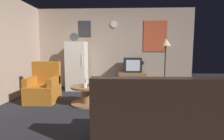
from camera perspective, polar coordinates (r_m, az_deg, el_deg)
ground_plane at (r=3.64m, az=-0.86°, el=-13.46°), size 12.00×12.00×0.00m
wall_with_art at (r=5.87m, az=0.60°, el=7.12°), size 5.20×0.12×2.60m
fridge at (r=5.58m, az=-11.42°, el=1.36°), size 0.60×0.62×1.77m
tv_stand at (r=5.53m, az=6.55°, el=-3.51°), size 0.84×0.53×0.57m
crt_tv at (r=5.47m, az=6.68°, el=1.71°), size 0.54×0.51×0.44m
standing_lamp at (r=5.48m, az=17.20°, el=7.42°), size 0.32×0.32×1.59m
coffee_table at (r=4.08m, az=-8.27°, el=-8.14°), size 0.72×0.72×0.43m
wine_glass at (r=4.06m, az=-8.45°, el=-4.04°), size 0.05×0.05×0.15m
mug_ceramic_white at (r=3.86m, az=-8.86°, el=-5.07°), size 0.08×0.08×0.09m
remote_control at (r=4.07m, az=-7.76°, el=-4.94°), size 0.16×0.08×0.02m
armchair at (r=4.56m, az=-21.48°, el=-5.40°), size 0.68×0.68×0.96m
couch at (r=2.49m, az=14.50°, el=-15.61°), size 1.70×0.80×0.92m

